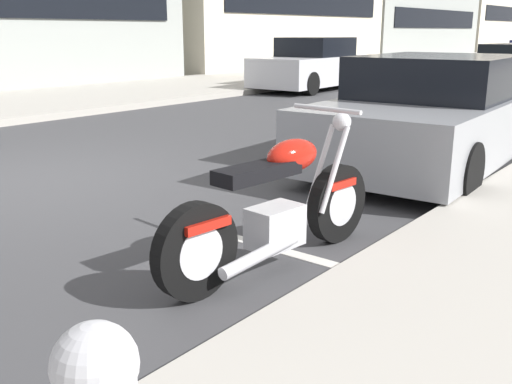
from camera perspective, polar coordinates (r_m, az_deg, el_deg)
ground_plane at (r=7.17m, az=-20.69°, el=0.92°), size 260.00×260.00×0.00m
sidewalk_far_curb at (r=20.03m, az=-0.56°, el=10.82°), size 120.00×5.00×0.14m
parking_stall_stripe at (r=4.65m, az=2.14°, el=-5.58°), size 0.12×2.20×0.01m
parked_motorcycle at (r=4.22m, az=2.12°, el=-1.69°), size 2.13×0.62×1.12m
parked_car_at_intersection at (r=7.75m, az=16.91°, el=7.16°), size 4.43×2.09×1.37m
car_opposite_curb at (r=17.53m, az=5.54°, el=12.12°), size 4.33×1.97×1.48m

